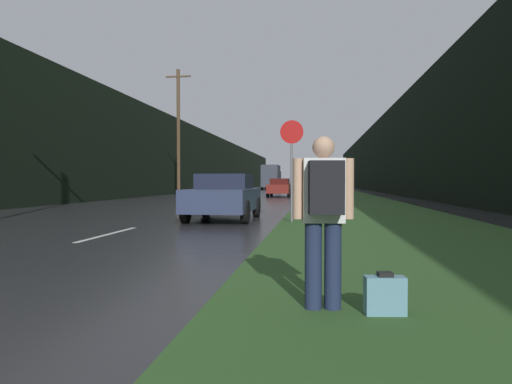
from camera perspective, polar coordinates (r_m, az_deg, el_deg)
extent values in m
cube|color=#2D5123|center=(41.63, 10.20, -0.35)|extent=(6.00, 240.00, 0.02)
cube|color=silver|center=(11.14, -17.93, -5.03)|extent=(0.12, 3.00, 0.01)
cube|color=silver|center=(17.69, -8.12, -2.63)|extent=(0.12, 3.00, 0.01)
cube|color=silver|center=(24.49, -3.69, -1.52)|extent=(0.12, 3.00, 0.01)
cube|color=silver|center=(31.38, -1.20, -0.89)|extent=(0.12, 3.00, 0.01)
cube|color=black|center=(53.61, -8.12, 3.98)|extent=(2.00, 140.00, 7.40)
cube|color=black|center=(52.25, 16.31, 4.48)|extent=(2.00, 140.00, 8.25)
cylinder|color=#4C3823|center=(33.02, -9.67, 7.14)|extent=(0.24, 0.24, 9.14)
cube|color=#4C3823|center=(33.67, -9.70, 14.04)|extent=(1.80, 0.10, 0.10)
cylinder|color=slate|center=(13.66, 4.48, 1.13)|extent=(0.07, 0.07, 2.35)
cylinder|color=#B71414|center=(13.74, 4.49, 7.50)|extent=(0.70, 0.02, 0.70)
cylinder|color=#1E2847|center=(4.40, 7.17, -9.24)|extent=(0.16, 0.16, 0.84)
cylinder|color=#1E2847|center=(4.43, 9.58, -9.19)|extent=(0.16, 0.16, 0.84)
cube|color=white|center=(4.34, 8.41, 0.19)|extent=(0.41, 0.26, 0.60)
sphere|color=tan|center=(4.35, 8.43, 5.54)|extent=(0.21, 0.21, 0.21)
cylinder|color=tan|center=(4.32, 5.25, 0.42)|extent=(0.09, 0.09, 0.57)
cylinder|color=tan|center=(4.38, 11.53, 0.41)|extent=(0.09, 0.09, 0.57)
cube|color=black|center=(4.14, 8.76, 0.55)|extent=(0.33, 0.21, 0.48)
cube|color=#6093A8|center=(4.39, 15.82, -12.46)|extent=(0.38, 0.20, 0.37)
cube|color=black|center=(4.35, 15.84, -9.86)|extent=(0.14, 0.12, 0.04)
cube|color=#2D3856|center=(14.54, -4.06, -0.95)|extent=(1.88, 4.02, 0.68)
cube|color=#1B2134|center=(14.73, -3.91, 1.33)|extent=(1.60, 1.81, 0.47)
cylinder|color=black|center=(13.17, -1.35, -2.53)|extent=(0.20, 0.67, 0.67)
cylinder|color=black|center=(13.56, -8.82, -2.43)|extent=(0.20, 0.67, 0.67)
cylinder|color=black|center=(15.64, 0.07, -1.92)|extent=(0.20, 0.67, 0.67)
cylinder|color=black|center=(15.97, -6.29, -1.86)|extent=(0.20, 0.67, 0.67)
cube|color=maroon|center=(36.72, 2.98, 0.41)|extent=(1.71, 4.75, 0.68)
cube|color=#40120F|center=(36.95, 3.01, 1.32)|extent=(1.45, 2.14, 0.48)
cylinder|color=black|center=(35.20, 4.11, -0.12)|extent=(0.20, 0.65, 0.65)
cylinder|color=black|center=(35.33, 1.48, -0.12)|extent=(0.20, 0.65, 0.65)
cylinder|color=black|center=(38.14, 4.37, -0.01)|extent=(0.20, 0.65, 0.65)
cylinder|color=black|center=(38.26, 1.95, 0.00)|extent=(0.20, 0.65, 0.65)
cube|color=black|center=(70.52, 2.17, 1.65)|extent=(2.27, 2.22, 2.38)
cube|color=#333842|center=(66.80, 1.87, 2.00)|extent=(2.39, 5.27, 3.17)
cylinder|color=black|center=(70.42, 1.24, 0.72)|extent=(0.28, 0.90, 0.90)
cylinder|color=black|center=(70.21, 3.08, 0.71)|extent=(0.28, 0.90, 0.90)
cylinder|color=black|center=(65.61, 0.77, 0.67)|extent=(0.28, 0.90, 0.90)
cylinder|color=black|center=(65.38, 2.74, 0.67)|extent=(0.28, 0.90, 0.90)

